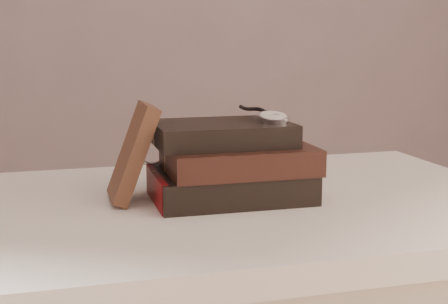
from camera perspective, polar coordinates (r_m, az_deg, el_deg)
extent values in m
cube|color=white|center=(1.02, -1.09, -5.35)|extent=(1.00, 0.60, 0.04)
cube|color=white|center=(1.04, -1.08, -8.54)|extent=(0.88, 0.49, 0.08)
cube|color=black|center=(1.02, 0.54, -2.87)|extent=(0.24, 0.17, 0.05)
cube|color=#F3E9C7|center=(1.02, 0.70, -2.86)|extent=(0.23, 0.15, 0.04)
cube|color=gold|center=(1.02, -6.20, -2.94)|extent=(0.01, 0.01, 0.05)
cube|color=maroon|center=(0.99, -5.92, -3.26)|extent=(0.01, 0.15, 0.05)
cube|color=black|center=(1.01, 1.33, -0.58)|extent=(0.23, 0.16, 0.04)
cube|color=#F3E9C7|center=(1.01, 1.49, -0.57)|extent=(0.22, 0.15, 0.03)
cube|color=gold|center=(1.00, -5.06, -0.64)|extent=(0.01, 0.01, 0.04)
cube|color=black|center=(1.01, -0.15, 1.64)|extent=(0.21, 0.15, 0.04)
cube|color=#F3E9C7|center=(1.01, 0.01, 1.64)|extent=(0.21, 0.14, 0.03)
cube|color=gold|center=(1.01, -6.07, 1.58)|extent=(0.01, 0.01, 0.04)
cube|color=#3E2317|center=(1.00, -8.00, -0.06)|extent=(0.08, 0.10, 0.15)
cylinder|color=silver|center=(1.01, 4.36, 2.97)|extent=(0.05, 0.05, 0.02)
cylinder|color=white|center=(1.00, 4.36, 3.23)|extent=(0.04, 0.04, 0.01)
torus|color=silver|center=(1.00, 4.36, 3.20)|extent=(0.05, 0.05, 0.01)
cylinder|color=silver|center=(1.03, 3.82, 3.18)|extent=(0.01, 0.01, 0.01)
cube|color=black|center=(1.01, 4.25, 3.32)|extent=(0.00, 0.01, 0.00)
cube|color=black|center=(1.01, 4.63, 3.29)|extent=(0.01, 0.00, 0.00)
sphere|color=black|center=(1.04, 3.68, 3.53)|extent=(0.01, 0.01, 0.01)
sphere|color=black|center=(1.05, 3.45, 3.65)|extent=(0.01, 0.01, 0.01)
sphere|color=black|center=(1.05, 3.22, 3.74)|extent=(0.01, 0.01, 0.01)
sphere|color=black|center=(1.06, 2.99, 3.79)|extent=(0.01, 0.01, 0.01)
sphere|color=black|center=(1.07, 2.77, 3.81)|extent=(0.01, 0.01, 0.01)
sphere|color=black|center=(1.08, 2.55, 3.80)|extent=(0.01, 0.01, 0.01)
sphere|color=black|center=(1.08, 2.33, 3.79)|extent=(0.01, 0.01, 0.01)
sphere|color=black|center=(1.09, 2.12, 3.80)|extent=(0.01, 0.01, 0.01)
sphere|color=black|center=(1.10, 1.91, 3.83)|extent=(0.01, 0.01, 0.01)
sphere|color=black|center=(1.11, 1.70, 3.90)|extent=(0.01, 0.01, 0.01)
sphere|color=black|center=(1.11, 1.49, 4.00)|extent=(0.01, 0.01, 0.01)
torus|color=silver|center=(1.06, -6.35, 0.15)|extent=(0.05, 0.02, 0.05)
torus|color=silver|center=(1.07, -3.59, 0.28)|extent=(0.05, 0.02, 0.05)
cylinder|color=silver|center=(1.06, -4.97, 0.38)|extent=(0.01, 0.00, 0.00)
cylinder|color=silver|center=(1.11, -7.90, 0.28)|extent=(0.01, 0.11, 0.03)
cylinder|color=silver|center=(1.13, -3.05, 0.51)|extent=(0.01, 0.11, 0.03)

